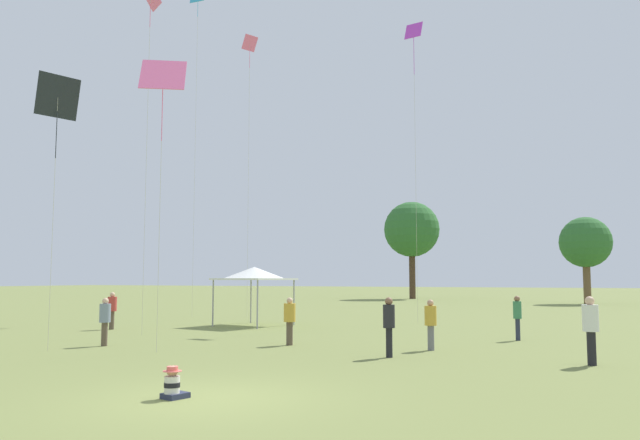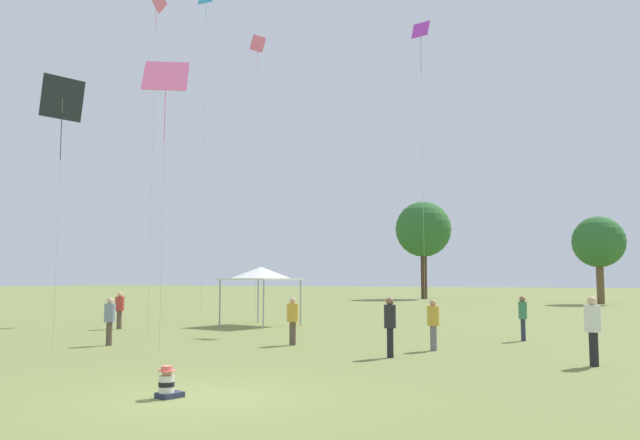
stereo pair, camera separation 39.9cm
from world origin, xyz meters
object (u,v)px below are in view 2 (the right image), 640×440
Objects in this scene: seated_toddler at (167,384)px; person_standing_4 at (433,321)px; distant_tree_1 at (599,242)px; person_standing_3 at (390,321)px; kite_0 at (166,80)px; kite_1 at (156,8)px; person_standing_6 at (523,314)px; person_standing_5 at (593,325)px; kite_3 at (421,44)px; kite_4 at (206,11)px; person_standing_2 at (293,317)px; distant_tree_0 at (423,230)px; kite_5 at (258,57)px; canopy_tent at (261,274)px; person_standing_1 at (110,317)px; kite_6 at (62,102)px; person_standing_7 at (120,307)px.

seated_toddler is 0.39× the size of person_standing_4.
person_standing_3 is at bearing -95.54° from distant_tree_1.
person_standing_4 is 0.17× the size of kite_0.
kite_1 is 1.88× the size of distant_tree_1.
person_standing_6 is 36.23m from distant_tree_1.
person_standing_5 is 42.02m from distant_tree_1.
person_standing_3 is 16.71m from kite_1.
kite_3 is 0.78× the size of kite_4.
kite_4 reaches higher than kite_1.
distant_tree_0 reaches higher than person_standing_2.
kite_4 is (-18.71, 6.36, 17.29)m from person_standing_6.
kite_3 is 10.60m from kite_5.
distant_tree_0 is at bearing 95.72° from canopy_tent.
person_standing_4 is 26.30m from kite_4.
person_standing_5 reaches higher than person_standing_6.
distant_tree_1 reaches higher than person_standing_1.
kite_1 reaches higher than person_standing_2.
kite_0 is at bearing -148.32° from kite_1.
kite_1 reaches higher than person_standing_1.
seated_toddler is 0.04× the size of kite_5.
person_standing_6 is 18.82m from kite_1.
distant_tree_1 is at bearing -103.23° from person_standing_1.
kite_6 is at bearing 80.20° from kite_5.
person_standing_7 is 10.59m from kite_6.
distant_tree_0 is at bearing -81.27° from person_standing_1.
person_standing_4 is 49.42m from distant_tree_0.
kite_0 is 0.46× the size of kite_4.
distant_tree_1 reaches higher than canopy_tent.
seated_toddler is 17.83m from canopy_tent.
person_standing_4 is at bearing 117.88° from kite_5.
person_standing_5 is 14.17m from kite_0.
kite_3 is at bearing -55.45° from person_standing_6.
person_standing_1 is 13.03m from kite_1.
kite_3 is at bearing 152.94° from kite_5.
distant_tree_0 is at bearing 170.84° from person_standing_7.
person_standing_7 is at bearing -33.30° from kite_4.
person_standing_4 is 0.08× the size of kite_4.
kite_5 is at bearing -31.07° from person_standing_6.
kite_6 is at bearing 177.76° from kite_1.
kite_4 is 2.60× the size of distant_tree_1.
kite_1 is (-13.64, -3.86, 12.38)m from person_standing_6.
kite_1 is at bearing -104.43° from canopy_tent.
person_standing_5 reaches higher than person_standing_2.
person_standing_6 is at bearing -92.31° from distant_tree_1.
person_standing_3 is 1.06× the size of person_standing_6.
canopy_tent is at bearing 63.70° from person_standing_3.
canopy_tent is 0.22× the size of kite_3.
person_standing_2 is 4.67m from person_standing_4.
kite_5 reaches higher than person_standing_2.
kite_1 reaches higher than kite_0.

